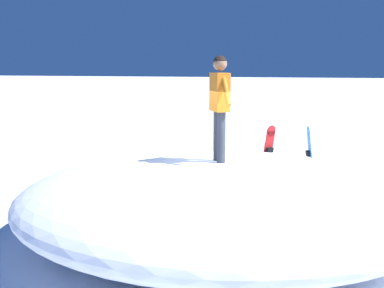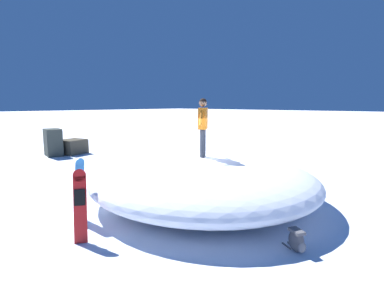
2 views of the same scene
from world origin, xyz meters
name	(u,v)px [view 1 (image 1 of 2)]	position (x,y,z in m)	size (l,w,h in m)	color
ground	(228,235)	(0.00, 0.00, 0.00)	(240.00, 240.00, 0.00)	white
snow_mound	(220,200)	(-0.10, -0.22, 0.67)	(6.86, 6.43, 1.34)	white
snowboarder_standing	(220,99)	(-0.11, -0.25, 2.38)	(0.61, 0.93, 1.73)	#333842
snowboard_primary_upright	(310,161)	(1.13, 3.00, 0.83)	(0.26, 0.31, 1.60)	#2672BF
snowboard_secondary_upright	(268,156)	(0.11, 3.49, 0.79)	(0.39, 0.38, 1.54)	red
backpack_far	(75,195)	(-3.49, 0.87, 0.23)	(0.58, 0.44, 0.46)	#4C4C51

